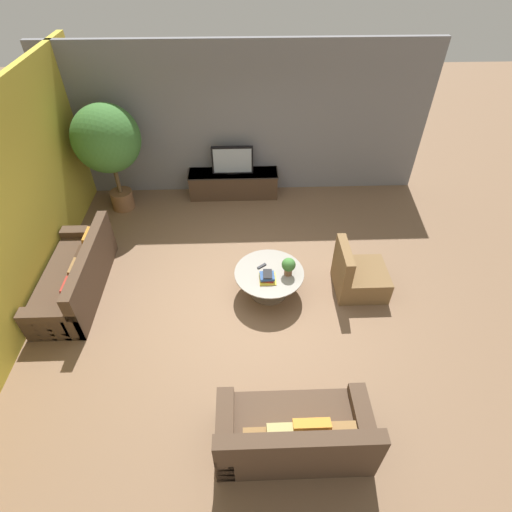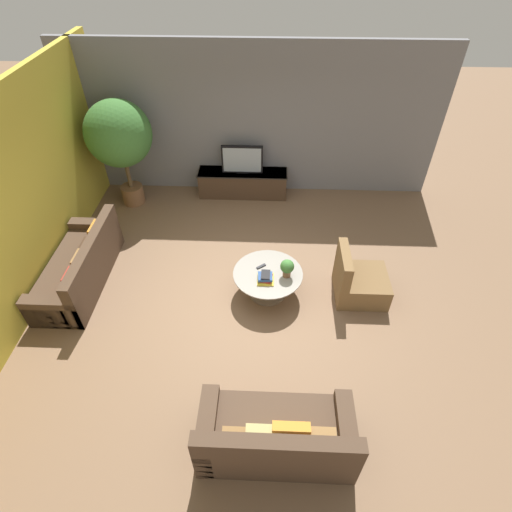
{
  "view_description": "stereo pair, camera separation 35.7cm",
  "coord_description": "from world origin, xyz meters",
  "px_view_note": "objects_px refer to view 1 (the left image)",
  "views": [
    {
      "loc": [
        0.03,
        -4.38,
        4.79
      ],
      "look_at": [
        0.2,
        0.33,
        0.55
      ],
      "focal_mm": 28.0,
      "sensor_mm": 36.0,
      "label": 1
    },
    {
      "loc": [
        0.39,
        -4.37,
        4.79
      ],
      "look_at": [
        0.2,
        0.33,
        0.55
      ],
      "focal_mm": 28.0,
      "sensor_mm": 36.0,
      "label": 2
    }
  ],
  "objects_px": {
    "coffee_table": "(269,278)",
    "potted_plant_tabletop": "(289,266)",
    "potted_palm_tall": "(107,141)",
    "couch_near_entry": "(294,434)",
    "television": "(232,160)",
    "armchair_wicker": "(358,276)",
    "media_console": "(233,184)",
    "couch_by_wall": "(76,277)"
  },
  "relations": [
    {
      "from": "coffee_table",
      "to": "couch_by_wall",
      "type": "distance_m",
      "value": 3.08
    },
    {
      "from": "media_console",
      "to": "couch_near_entry",
      "type": "distance_m",
      "value": 5.39
    },
    {
      "from": "media_console",
      "to": "couch_by_wall",
      "type": "bearing_deg",
      "value": -132.47
    },
    {
      "from": "coffee_table",
      "to": "couch_near_entry",
      "type": "xyz_separation_m",
      "value": [
        0.14,
        -2.46,
        -0.02
      ]
    },
    {
      "from": "media_console",
      "to": "couch_by_wall",
      "type": "distance_m",
      "value": 3.68
    },
    {
      "from": "armchair_wicker",
      "to": "potted_plant_tabletop",
      "type": "height_order",
      "value": "armchair_wicker"
    },
    {
      "from": "potted_palm_tall",
      "to": "armchair_wicker",
      "type": "bearing_deg",
      "value": -29.85
    },
    {
      "from": "coffee_table",
      "to": "couch_by_wall",
      "type": "height_order",
      "value": "couch_by_wall"
    },
    {
      "from": "couch_near_entry",
      "to": "armchair_wicker",
      "type": "relative_size",
      "value": 2.03
    },
    {
      "from": "armchair_wicker",
      "to": "potted_plant_tabletop",
      "type": "distance_m",
      "value": 1.19
    },
    {
      "from": "media_console",
      "to": "potted_plant_tabletop",
      "type": "distance_m",
      "value": 3.07
    },
    {
      "from": "coffee_table",
      "to": "couch_by_wall",
      "type": "xyz_separation_m",
      "value": [
        -3.07,
        0.16,
        -0.02
      ]
    },
    {
      "from": "media_console",
      "to": "couch_near_entry",
      "type": "relative_size",
      "value": 1.07
    },
    {
      "from": "media_console",
      "to": "armchair_wicker",
      "type": "bearing_deg",
      "value": -54.7
    },
    {
      "from": "couch_by_wall",
      "to": "potted_plant_tabletop",
      "type": "height_order",
      "value": "couch_by_wall"
    },
    {
      "from": "couch_near_entry",
      "to": "media_console",
      "type": "bearing_deg",
      "value": -82.27
    },
    {
      "from": "coffee_table",
      "to": "potted_plant_tabletop",
      "type": "xyz_separation_m",
      "value": [
        0.29,
        -0.05,
        0.31
      ]
    },
    {
      "from": "television",
      "to": "armchair_wicker",
      "type": "relative_size",
      "value": 0.97
    },
    {
      "from": "couch_by_wall",
      "to": "couch_near_entry",
      "type": "xyz_separation_m",
      "value": [
        3.21,
        -2.62,
        0.0
      ]
    },
    {
      "from": "potted_plant_tabletop",
      "to": "media_console",
      "type": "bearing_deg",
      "value": 106.62
    },
    {
      "from": "armchair_wicker",
      "to": "potted_plant_tabletop",
      "type": "bearing_deg",
      "value": 93.99
    },
    {
      "from": "television",
      "to": "potted_plant_tabletop",
      "type": "height_order",
      "value": "television"
    },
    {
      "from": "couch_by_wall",
      "to": "potted_plant_tabletop",
      "type": "distance_m",
      "value": 3.38
    },
    {
      "from": "armchair_wicker",
      "to": "potted_palm_tall",
      "type": "height_order",
      "value": "potted_palm_tall"
    },
    {
      "from": "armchair_wicker",
      "to": "couch_by_wall",
      "type": "bearing_deg",
      "value": 88.41
    },
    {
      "from": "coffee_table",
      "to": "television",
      "type": "bearing_deg",
      "value": 101.47
    },
    {
      "from": "coffee_table",
      "to": "potted_palm_tall",
      "type": "height_order",
      "value": "potted_palm_tall"
    },
    {
      "from": "armchair_wicker",
      "to": "coffee_table",
      "type": "bearing_deg",
      "value": 91.37
    },
    {
      "from": "potted_palm_tall",
      "to": "couch_by_wall",
      "type": "bearing_deg",
      "value": -95.32
    },
    {
      "from": "couch_by_wall",
      "to": "potted_palm_tall",
      "type": "relative_size",
      "value": 0.96
    },
    {
      "from": "television",
      "to": "armchair_wicker",
      "type": "xyz_separation_m",
      "value": [
        2.01,
        -2.84,
        -0.56
      ]
    },
    {
      "from": "potted_plant_tabletop",
      "to": "couch_near_entry",
      "type": "bearing_deg",
      "value": -93.48
    },
    {
      "from": "television",
      "to": "couch_near_entry",
      "type": "bearing_deg",
      "value": -82.26
    },
    {
      "from": "couch_near_entry",
      "to": "potted_plant_tabletop",
      "type": "relative_size",
      "value": 5.75
    },
    {
      "from": "media_console",
      "to": "potted_plant_tabletop",
      "type": "height_order",
      "value": "potted_plant_tabletop"
    },
    {
      "from": "couch_near_entry",
      "to": "potted_palm_tall",
      "type": "xyz_separation_m",
      "value": [
        -3.0,
        4.96,
        1.18
      ]
    },
    {
      "from": "television",
      "to": "potted_plant_tabletop",
      "type": "relative_size",
      "value": 2.75
    },
    {
      "from": "television",
      "to": "couch_by_wall",
      "type": "xyz_separation_m",
      "value": [
        -2.49,
        -2.72,
        -0.54
      ]
    },
    {
      "from": "potted_palm_tall",
      "to": "potted_plant_tabletop",
      "type": "height_order",
      "value": "potted_palm_tall"
    },
    {
      "from": "couch_near_entry",
      "to": "potted_plant_tabletop",
      "type": "distance_m",
      "value": 2.45
    },
    {
      "from": "television",
      "to": "coffee_table",
      "type": "bearing_deg",
      "value": -78.53
    },
    {
      "from": "potted_palm_tall",
      "to": "couch_near_entry",
      "type": "bearing_deg",
      "value": -58.85
    }
  ]
}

